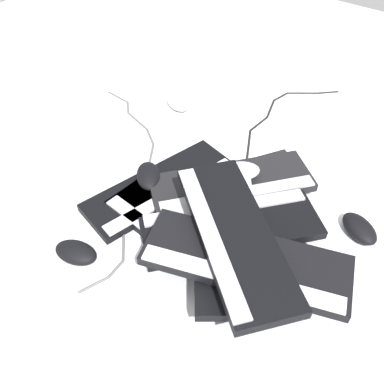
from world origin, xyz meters
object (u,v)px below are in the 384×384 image
at_px(keyboard_4, 231,227).
at_px(keyboard_6, 227,233).
at_px(keyboard_2, 161,187).
at_px(mouse_2, 178,102).
at_px(keyboard_1, 230,187).
at_px(mouse_1, 76,252).
at_px(keyboard_5, 232,184).
at_px(keyboard_0, 242,225).
at_px(keyboard_8, 233,234).
at_px(mouse_4, 240,171).
at_px(mouse_3, 149,175).
at_px(keyboard_3, 182,232).
at_px(mouse_0, 359,228).
at_px(keyboard_7, 246,261).

bearing_deg(keyboard_4, keyboard_6, -72.48).
distance_m(keyboard_2, mouse_2, 0.42).
distance_m(keyboard_1, mouse_1, 0.45).
relative_size(keyboard_2, mouse_1, 4.21).
relative_size(keyboard_2, keyboard_5, 1.07).
xyz_separation_m(keyboard_0, keyboard_8, (0.04, -0.13, 0.12)).
bearing_deg(mouse_4, mouse_3, -11.00).
distance_m(mouse_1, mouse_4, 0.47).
height_order(keyboard_6, keyboard_8, keyboard_8).
bearing_deg(keyboard_8, mouse_1, -149.11).
bearing_deg(keyboard_1, keyboard_0, -44.50).
height_order(keyboard_3, mouse_1, mouse_1).
relative_size(keyboard_3, keyboard_5, 1.04).
bearing_deg(mouse_3, keyboard_2, -116.28).
bearing_deg(keyboard_5, keyboard_0, -44.46).
bearing_deg(keyboard_2, keyboard_1, 36.39).
distance_m(keyboard_5, mouse_3, 0.23).
relative_size(keyboard_2, mouse_2, 4.21).
distance_m(keyboard_1, mouse_2, 0.44).
bearing_deg(keyboard_8, keyboard_0, 109.51).
relative_size(keyboard_4, mouse_1, 3.92).
bearing_deg(mouse_1, keyboard_8, 17.66).
relative_size(mouse_0, mouse_1, 1.00).
bearing_deg(keyboard_0, keyboard_3, -134.35).
bearing_deg(keyboard_6, keyboard_8, -45.66).
bearing_deg(keyboard_1, keyboard_7, -52.15).
height_order(mouse_2, mouse_3, mouse_3).
distance_m(keyboard_1, mouse_3, 0.23).
relative_size(keyboard_5, mouse_0, 3.95).
bearing_deg(mouse_2, keyboard_3, -25.02).
xyz_separation_m(keyboard_1, keyboard_5, (0.01, -0.01, 0.03)).
distance_m(keyboard_2, mouse_4, 0.22).
relative_size(keyboard_2, mouse_0, 4.21).
bearing_deg(keyboard_1, mouse_4, 20.45).
xyz_separation_m(keyboard_1, mouse_4, (0.02, 0.01, 0.07)).
distance_m(keyboard_0, keyboard_8, 0.18).
relative_size(keyboard_1, mouse_1, 4.12).
relative_size(keyboard_1, keyboard_6, 1.02).
bearing_deg(mouse_3, keyboard_1, -101.45).
bearing_deg(mouse_1, keyboard_5, 51.90).
height_order(mouse_1, mouse_2, same).
height_order(keyboard_0, keyboard_1, same).
xyz_separation_m(keyboard_5, mouse_4, (0.01, 0.02, 0.04)).
bearing_deg(keyboard_6, keyboard_7, -36.38).
height_order(keyboard_4, keyboard_8, keyboard_8).
height_order(keyboard_5, keyboard_7, keyboard_7).
distance_m(keyboard_6, keyboard_8, 0.08).
bearing_deg(keyboard_1, mouse_2, 146.76).
bearing_deg(keyboard_4, mouse_4, 115.69).
height_order(mouse_2, mouse_4, mouse_4).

